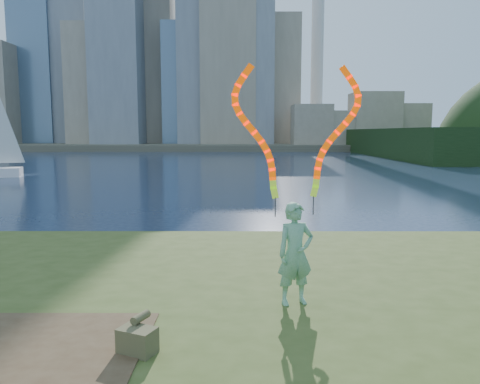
{
  "coord_description": "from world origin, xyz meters",
  "views": [
    {
      "loc": [
        0.62,
        -8.31,
        3.47
      ],
      "look_at": [
        0.59,
        1.0,
        2.28
      ],
      "focal_mm": 35.0,
      "sensor_mm": 36.0,
      "label": 1
    }
  ],
  "objects": [
    {
      "name": "ground",
      "position": [
        0.0,
        0.0,
        0.0
      ],
      "size": [
        320.0,
        320.0,
        0.0
      ],
      "primitive_type": "plane",
      "color": "#19253F",
      "rests_on": "ground"
    },
    {
      "name": "grassy_knoll",
      "position": [
        0.0,
        -2.3,
        0.34
      ],
      "size": [
        20.0,
        18.0,
        0.8
      ],
      "color": "#3C4D1B",
      "rests_on": "ground"
    },
    {
      "name": "far_shore",
      "position": [
        0.0,
        95.0,
        0.6
      ],
      "size": [
        320.0,
        40.0,
        1.2
      ],
      "primitive_type": "cube",
      "color": "#514B3B",
      "rests_on": "ground"
    },
    {
      "name": "woman_with_ribbons",
      "position": [
        1.45,
        -1.21,
        2.21
      ],
      "size": [
        1.96,
        0.69,
        3.99
      ],
      "rotation": [
        0.0,
        0.0,
        0.3
      ],
      "color": "#1B7536",
      "rests_on": "grassy_knoll"
    },
    {
      "name": "canvas_bag",
      "position": [
        -0.65,
        -2.9,
        0.97
      ],
      "size": [
        0.52,
        0.59,
        0.42
      ],
      "rotation": [
        0.0,
        0.0,
        -0.41
      ],
      "color": "#424726",
      "rests_on": "grassy_knoll"
    }
  ]
}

